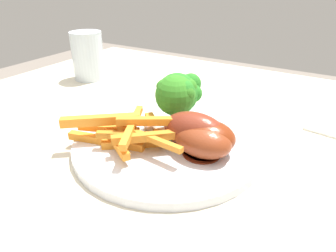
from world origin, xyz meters
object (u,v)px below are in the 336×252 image
dinner_plate (168,143)px  broccoli_floret_front (176,95)px  chicken_drumstick_extra (191,131)px  carrot_fries_pile (127,132)px  chicken_drumstick_far (201,136)px  chicken_drumstick_near (199,139)px  broccoli_floret_middle (182,93)px  water_glass (88,56)px  dining_table (176,192)px

dinner_plate → broccoli_floret_front: (0.01, -0.04, 0.06)m
broccoli_floret_front → chicken_drumstick_extra: 0.07m
dinner_plate → carrot_fries_pile: size_ratio=1.54×
chicken_drumstick_far → chicken_drumstick_extra: 0.02m
dinner_plate → broccoli_floret_front: 0.07m
broccoli_floret_front → chicken_drumstick_near: 0.08m
broccoli_floret_middle → chicken_drumstick_extra: bearing=128.0°
broccoli_floret_middle → chicken_drumstick_near: 0.09m
chicken_drumstick_extra → water_glass: water_glass is taller
broccoli_floret_front → carrot_fries_pile: 0.09m
dining_table → broccoli_floret_middle: (-0.01, -0.00, 0.18)m
dining_table → chicken_drumstick_extra: chicken_drumstick_extra is taller
broccoli_floret_middle → chicken_drumstick_far: bearing=135.8°
dining_table → broccoli_floret_middle: broccoli_floret_middle is taller
carrot_fries_pile → chicken_drumstick_near: bearing=-160.0°
broccoli_floret_middle → carrot_fries_pile: (0.03, 0.10, -0.03)m
chicken_drumstick_near → water_glass: (0.35, -0.17, 0.02)m
broccoli_floret_middle → water_glass: (0.29, -0.11, -0.01)m
broccoli_floret_front → broccoli_floret_middle: bearing=-89.4°
broccoli_floret_front → carrot_fries_pile: bearing=70.8°
chicken_drumstick_near → water_glass: 0.39m
broccoli_floret_front → dinner_plate: bearing=104.6°
dinner_plate → broccoli_floret_front: bearing=-75.4°
dining_table → chicken_drumstick_far: 0.18m
broccoli_floret_front → water_glass: bearing=-23.2°
dining_table → broccoli_floret_front: 0.19m
chicken_drumstick_near → water_glass: bearing=-26.0°
dinner_plate → chicken_drumstick_far: (-0.05, 0.00, 0.03)m
chicken_drumstick_extra → chicken_drumstick_near: bearing=156.5°
chicken_drumstick_extra → dinner_plate: bearing=-5.4°
carrot_fries_pile → broccoli_floret_front: bearing=-109.2°
dinner_plate → broccoli_floret_middle: size_ratio=3.36×
broccoli_floret_middle → carrot_fries_pile: size_ratio=0.46×
dinner_plate → broccoli_floret_front: broccoli_floret_front is taller
dining_table → carrot_fries_pile: (0.02, 0.09, 0.15)m
chicken_drumstick_far → water_glass: 0.39m
dining_table → chicken_drumstick_extra: bearing=133.3°
carrot_fries_pile → chicken_drumstick_near: 0.09m
dining_table → chicken_drumstick_near: 0.18m
water_glass → broccoli_floret_front: bearing=156.8°
chicken_drumstick_far → chicken_drumstick_extra: chicken_drumstick_extra is taller
dinner_plate → broccoli_floret_middle: (0.01, -0.05, 0.05)m
dining_table → dinner_plate: size_ratio=3.53×
water_glass → chicken_drumstick_far: bearing=154.7°
broccoli_floret_middle → chicken_drumstick_far: (-0.06, 0.06, -0.03)m
chicken_drumstick_near → carrot_fries_pile: bearing=20.0°
carrot_fries_pile → chicken_drumstick_near: (-0.09, -0.03, -0.00)m
chicken_drumstick_near → chicken_drumstick_far: (-0.00, -0.01, 0.00)m
carrot_fries_pile → broccoli_floret_middle: bearing=-105.8°
carrot_fries_pile → chicken_drumstick_far: size_ratio=1.33×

